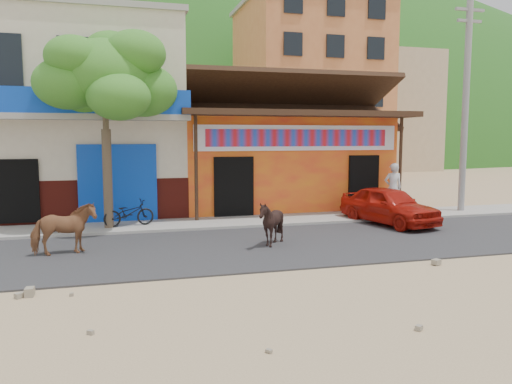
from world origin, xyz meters
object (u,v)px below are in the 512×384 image
(scooter, at_px, (129,213))
(cafe_chair_right, at_px, (53,219))
(cow_tan, at_px, (64,229))
(pedestrian, at_px, (393,188))
(utility_pole, at_px, (466,103))
(red_car, at_px, (389,205))
(tree, at_px, (106,129))
(cow_dark, at_px, (271,223))

(scooter, relative_size, cafe_chair_right, 1.97)
(cow_tan, height_order, pedestrian, pedestrian)
(cafe_chair_right, bearing_deg, utility_pole, 3.56)
(red_car, xyz_separation_m, pedestrian, (1.16, 1.70, 0.37))
(cow_tan, bearing_deg, scooter, -39.49)
(utility_pole, distance_m, cow_tan, 14.59)
(tree, height_order, cafe_chair_right, tree)
(red_car, bearing_deg, scooter, 156.79)
(cow_tan, xyz_separation_m, cow_dark, (5.14, -0.39, -0.03))
(tree, relative_size, cafe_chair_right, 7.57)
(utility_pole, bearing_deg, cafe_chair_right, -177.81)
(red_car, distance_m, pedestrian, 2.09)
(utility_pole, relative_size, cow_dark, 6.70)
(cow_dark, bearing_deg, scooter, -142.80)
(scooter, bearing_deg, tree, 82.95)
(cow_tan, relative_size, scooter, 0.95)
(cow_tan, distance_m, pedestrian, 11.51)
(scooter, relative_size, pedestrian, 0.86)
(scooter, xyz_separation_m, pedestrian, (9.39, 0.30, 0.50))
(scooter, distance_m, cafe_chair_right, 2.18)
(utility_pole, relative_size, red_car, 2.20)
(scooter, bearing_deg, cow_dark, -148.35)
(cow_tan, xyz_separation_m, scooter, (1.59, 3.12, -0.14))
(cow_dark, height_order, pedestrian, pedestrian)
(utility_pole, bearing_deg, red_car, -158.92)
(utility_pole, xyz_separation_m, cafe_chair_right, (-14.34, -0.55, -3.60))
(scooter, distance_m, pedestrian, 9.40)
(red_car, relative_size, cafe_chair_right, 4.59)
(tree, relative_size, cow_dark, 5.02)
(red_car, xyz_separation_m, scooter, (-8.23, 1.40, -0.13))
(red_car, bearing_deg, utility_pole, 7.53)
(utility_pole, distance_m, cafe_chair_right, 14.80)
(scooter, bearing_deg, cow_tan, 139.24)
(red_car, relative_size, pedestrian, 2.00)
(tree, bearing_deg, red_car, -8.58)
(tree, bearing_deg, cow_tan, -108.06)
(cow_tan, bearing_deg, pedestrian, -85.12)
(cafe_chair_right, bearing_deg, tree, 14.06)
(cow_dark, bearing_deg, red_car, 106.11)
(utility_pole, distance_m, scooter, 12.72)
(utility_pole, relative_size, pedestrian, 4.40)
(red_car, bearing_deg, cafe_chair_right, 161.04)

